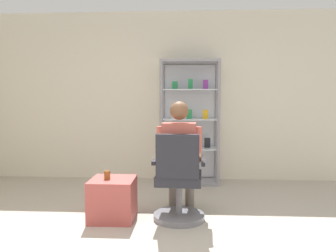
% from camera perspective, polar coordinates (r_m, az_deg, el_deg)
% --- Properties ---
extents(back_wall, '(6.00, 0.10, 2.70)m').
position_cam_1_polar(back_wall, '(5.45, -0.49, 5.07)').
color(back_wall, silver).
rests_on(back_wall, ground).
extents(display_cabinet_main, '(0.90, 0.45, 1.90)m').
position_cam_1_polar(display_cabinet_main, '(5.22, 3.74, 0.78)').
color(display_cabinet_main, gray).
rests_on(display_cabinet_main, ground).
extents(office_chair, '(0.58, 0.56, 0.96)m').
position_cam_1_polar(office_chair, '(3.62, 1.83, -10.10)').
color(office_chair, slate).
rests_on(office_chair, ground).
extents(seated_shopkeeper, '(0.50, 0.58, 1.29)m').
position_cam_1_polar(seated_shopkeeper, '(3.71, 2.05, -4.69)').
color(seated_shopkeeper, slate).
rests_on(seated_shopkeeper, ground).
extents(storage_crate, '(0.47, 0.47, 0.45)m').
position_cam_1_polar(storage_crate, '(3.77, -9.44, -12.21)').
color(storage_crate, '#B24C47').
rests_on(storage_crate, ground).
extents(tea_glass, '(0.07, 0.07, 0.09)m').
position_cam_1_polar(tea_glass, '(3.70, -10.37, -8.26)').
color(tea_glass, brown).
rests_on(tea_glass, storage_crate).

